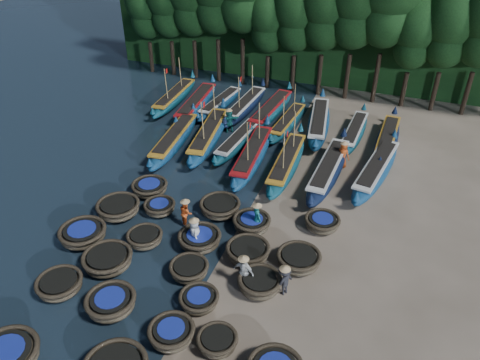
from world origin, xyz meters
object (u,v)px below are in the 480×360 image
(long_boat_17, at_px, (387,140))
(long_boat_7, at_px, (328,169))
(coracle_5, at_px, (60,284))
(coracle_17, at_px, (200,239))
(long_boat_10, at_px, (196,104))
(coracle_1, at_px, (7,356))
(long_boat_16, at_px, (354,132))
(coracle_11, at_px, (108,260))
(coracle_8, at_px, (217,341))
(long_boat_11, at_px, (220,103))
(coracle_23, at_px, (252,223))
(coracle_21, at_px, (160,207))
(coracle_10, at_px, (83,234))
(long_boat_5, at_px, (252,155))
(coracle_12, at_px, (189,269))
(long_boat_9, at_px, (175,97))
(coracle_13, at_px, (199,299))
(fisherman_4, at_px, (243,271))
(long_boat_12, at_px, (245,106))
(coracle_15, at_px, (118,208))
(coracle_22, at_px, (220,207))
(fisherman_5, at_px, (229,120))
(long_boat_2, at_px, (174,139))
(fisherman_6, at_px, (343,154))
(fisherman_2, at_px, (186,212))
(coracle_19, at_px, (299,259))
(coracle_7, at_px, (172,333))
(fisherman_1, at_px, (257,217))
(fisherman_0, at_px, (195,232))
(fisherman_3, at_px, (284,280))
(long_boat_3, at_px, (209,135))
(coracle_18, at_px, (248,251))
(long_boat_8, at_px, (376,169))
(coracle_16, at_px, (145,238))
(long_boat_13, at_px, (271,110))
(long_boat_15, at_px, (319,122))

(long_boat_17, bearing_deg, long_boat_7, -117.94)
(coracle_5, height_order, coracle_17, coracle_17)
(long_boat_10, bearing_deg, coracle_1, -87.97)
(long_boat_16, distance_m, long_boat_17, 2.35)
(coracle_11, bearing_deg, coracle_8, -20.07)
(coracle_8, xyz_separation_m, long_boat_11, (-8.48, 21.11, 0.11))
(coracle_23, bearing_deg, coracle_21, -176.54)
(coracle_10, distance_m, long_boat_5, 11.82)
(coracle_12, bearing_deg, long_boat_9, 118.76)
(coracle_13, xyz_separation_m, long_boat_11, (-6.89, 19.36, 0.12))
(long_boat_10, height_order, fisherman_4, fisherman_4)
(coracle_1, bearing_deg, coracle_23, 60.68)
(coracle_5, bearing_deg, long_boat_12, 86.03)
(coracle_5, relative_size, coracle_15, 0.90)
(coracle_22, bearing_deg, coracle_17, -88.61)
(coracle_8, distance_m, fisherman_5, 18.77)
(coracle_8, distance_m, long_boat_2, 16.93)
(long_boat_2, relative_size, fisherman_6, 4.40)
(coracle_23, height_order, fisherman_2, fisherman_2)
(fisherman_2, bearing_deg, coracle_19, -142.25)
(coracle_7, distance_m, coracle_21, 8.77)
(long_boat_11, height_order, fisherman_1, fisherman_1)
(coracle_17, relative_size, long_boat_5, 0.30)
(long_boat_9, xyz_separation_m, long_boat_16, (14.81, -1.05, -0.06))
(long_boat_11, bearing_deg, fisherman_0, -65.92)
(coracle_22, distance_m, coracle_23, 2.27)
(coracle_11, height_order, fisherman_3, fisherman_3)
(long_boat_3, bearing_deg, fisherman_4, -68.21)
(coracle_7, relative_size, long_boat_3, 0.22)
(coracle_5, relative_size, coracle_17, 0.99)
(coracle_18, relative_size, fisherman_1, 1.20)
(coracle_19, xyz_separation_m, long_boat_17, (2.80, 13.63, 0.11))
(coracle_21, xyz_separation_m, long_boat_17, (11.13, 12.13, 0.17))
(coracle_5, xyz_separation_m, long_boat_5, (4.50, 13.69, 0.18))
(long_boat_2, xyz_separation_m, long_boat_9, (-3.31, 6.57, -0.02))
(long_boat_17, bearing_deg, fisherman_5, -169.63)
(coracle_11, distance_m, long_boat_17, 20.33)
(long_boat_9, bearing_deg, long_boat_8, -21.90)
(long_boat_16, bearing_deg, long_boat_11, 175.50)
(long_boat_16, bearing_deg, coracle_18, -99.21)
(coracle_1, xyz_separation_m, coracle_11, (0.58, 5.92, -0.04))
(coracle_8, relative_size, fisherman_1, 0.85)
(coracle_16, xyz_separation_m, long_boat_2, (-3.23, 9.70, 0.19))
(long_boat_13, distance_m, long_boat_15, 4.00)
(coracle_15, relative_size, coracle_21, 1.48)
(coracle_8, relative_size, coracle_11, 0.58)
(coracle_7, height_order, fisherman_5, fisherman_5)
(coracle_10, bearing_deg, coracle_16, 16.41)
(coracle_12, height_order, long_boat_5, long_boat_5)
(coracle_7, bearing_deg, coracle_21, 121.55)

